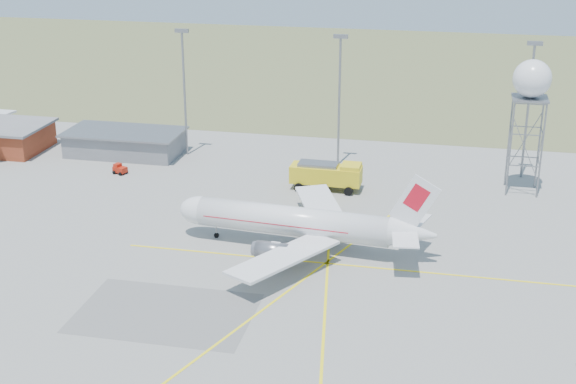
% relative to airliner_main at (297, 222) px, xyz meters
% --- Properties ---
extents(grass_strip, '(400.00, 120.00, 0.03)m').
position_rel_airliner_main_xyz_m(grass_strip, '(9.98, 106.45, -3.32)').
color(grass_strip, '#4A5D33').
rests_on(grass_strip, ground).
extents(building_grey, '(19.00, 10.00, 3.90)m').
position_rel_airliner_main_xyz_m(building_grey, '(-35.02, 30.45, -1.36)').
color(building_grey, slate).
rests_on(building_grey, ground).
extents(mast_a, '(2.20, 0.50, 20.50)m').
position_rel_airliner_main_xyz_m(mast_a, '(-25.02, 32.45, 8.74)').
color(mast_a, slate).
rests_on(mast_a, ground).
extents(mast_b, '(2.20, 0.50, 20.50)m').
position_rel_airliner_main_xyz_m(mast_b, '(-0.02, 32.45, 8.74)').
color(mast_b, slate).
rests_on(mast_b, ground).
extents(mast_c, '(2.20, 0.50, 20.50)m').
position_rel_airliner_main_xyz_m(mast_c, '(27.98, 32.45, 8.74)').
color(mast_c, slate).
rests_on(mast_c, ground).
extents(airliner_main, '(31.99, 31.00, 10.88)m').
position_rel_airliner_main_xyz_m(airliner_main, '(0.00, 0.00, 0.00)').
color(airliner_main, silver).
rests_on(airliner_main, ground).
extents(radar_tower, '(5.28, 5.28, 19.10)m').
position_rel_airliner_main_xyz_m(radar_tower, '(27.55, 26.01, 7.38)').
color(radar_tower, slate).
rests_on(radar_tower, ground).
extents(fire_truck, '(10.27, 4.24, 4.08)m').
position_rel_airliner_main_xyz_m(fire_truck, '(0.27, 20.93, -1.38)').
color(fire_truck, gold).
rests_on(fire_truck, ground).
extents(baggage_tug, '(2.33, 2.14, 1.56)m').
position_rel_airliner_main_xyz_m(baggage_tug, '(-31.95, 21.08, -2.75)').
color(baggage_tug, '#A31B0B').
rests_on(baggage_tug, ground).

